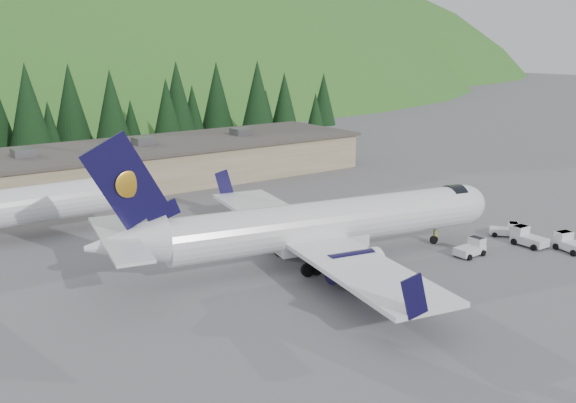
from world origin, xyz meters
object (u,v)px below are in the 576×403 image
at_px(ramp_worker, 435,234).
at_px(terminal_building, 108,168).
at_px(baggage_tug_b, 506,230).
at_px(baggage_tug_d, 527,237).
at_px(baggage_tug_a, 472,248).
at_px(baggage_tug_c, 569,243).
at_px(airliner, 318,226).

bearing_deg(ramp_worker, terminal_building, -111.02).
bearing_deg(baggage_tug_b, baggage_tug_d, -58.58).
bearing_deg(baggage_tug_a, terminal_building, 108.62).
relative_size(baggage_tug_a, baggage_tug_c, 0.88).
xyz_separation_m(baggage_tug_b, baggage_tug_c, (0.71, -6.08, 0.11)).
relative_size(baggage_tug_b, terminal_building, 0.04).
bearing_deg(airliner, ramp_worker, 1.20).
bearing_deg(baggage_tug_c, airliner, 74.97).
distance_m(baggage_tug_c, ramp_worker, 11.75).
distance_m(baggage_tug_a, ramp_worker, 4.37).
height_order(airliner, baggage_tug_b, airliner).
bearing_deg(terminal_building, ramp_worker, -67.94).
xyz_separation_m(airliner, baggage_tug_d, (18.45, -7.75, -2.50)).
xyz_separation_m(baggage_tug_c, ramp_worker, (-7.87, 8.73, 0.13)).
xyz_separation_m(baggage_tug_a, baggage_tug_b, (7.38, 1.71, -0.07)).
relative_size(baggage_tug_c, baggage_tug_d, 1.03).
bearing_deg(ramp_worker, baggage_tug_c, 88.96).
bearing_deg(baggage_tug_a, ramp_worker, 85.89).
height_order(airliner, baggage_tug_a, airliner).
bearing_deg(baggage_tug_b, baggage_tug_a, -117.24).
bearing_deg(terminal_building, baggage_tug_a, -70.18).
bearing_deg(ramp_worker, airliner, -53.30).
bearing_deg(baggage_tug_b, terminal_building, 168.46).
xyz_separation_m(terminal_building, baggage_tug_d, (22.41, -45.54, -1.87)).
height_order(baggage_tug_c, baggage_tug_d, baggage_tug_d).
xyz_separation_m(baggage_tug_c, baggage_tug_d, (-1.67, 3.19, 0.03)).
bearing_deg(baggage_tug_d, ramp_worker, 49.44).
bearing_deg(terminal_building, baggage_tug_c, -63.70).
height_order(baggage_tug_b, terminal_building, terminal_building).
bearing_deg(terminal_building, baggage_tug_d, -63.80).
relative_size(airliner, ramp_worker, 21.45).
distance_m(baggage_tug_b, baggage_tug_c, 6.12).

